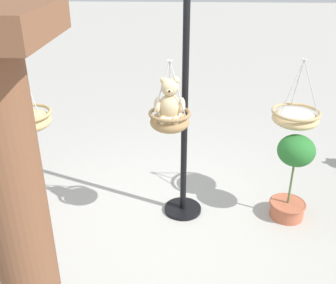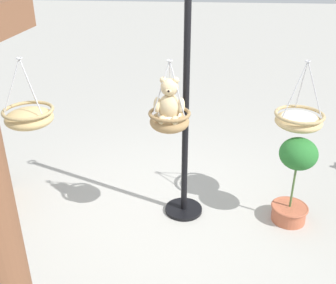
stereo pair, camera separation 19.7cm
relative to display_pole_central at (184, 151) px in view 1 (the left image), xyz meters
name	(u,v)px [view 1 (the left image)]	position (x,y,z in m)	size (l,w,h in m)	color
ground_plane	(167,219)	(0.18, 0.18, -0.81)	(40.00, 40.00, 0.00)	#ADAAA3
display_pole_central	(184,151)	(0.00, 0.00, 0.00)	(0.44, 0.44, 2.55)	black
hanging_basket_with_teddy	(170,120)	(0.15, 0.25, 0.48)	(0.43, 0.43, 0.73)	#A37F51
teddy_bear	(170,102)	(0.15, 0.27, 0.68)	(0.31, 0.28, 0.45)	#D1B789
hanging_basket_left_high	(295,117)	(-1.22, -0.16, 0.36)	(0.54, 0.54, 0.76)	tan
hanging_basket_right_low	(26,120)	(1.62, 0.26, 0.46)	(0.53, 0.53, 0.74)	tan
potted_plant_tall_leafy	(292,174)	(-1.22, 0.06, -0.23)	(0.42, 0.42, 1.05)	#BC6042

